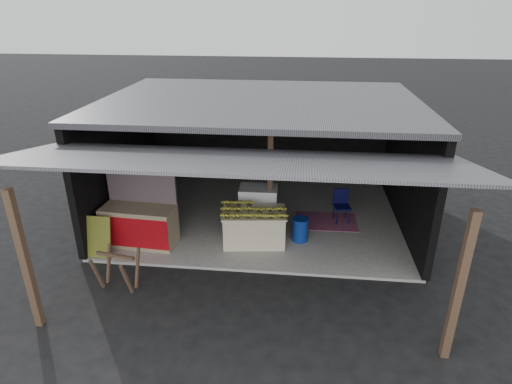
# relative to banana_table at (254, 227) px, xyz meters

# --- Properties ---
(ground) EXTENTS (80.00, 80.00, 0.00)m
(ground) POSITION_rel_banana_table_xyz_m (-0.01, -1.12, -0.45)
(ground) COLOR black
(ground) RESTS_ON ground
(concrete_slab) EXTENTS (7.00, 5.00, 0.06)m
(concrete_slab) POSITION_rel_banana_table_xyz_m (-0.01, 1.38, -0.42)
(concrete_slab) COLOR gray
(concrete_slab) RESTS_ON ground
(shophouse) EXTENTS (7.40, 7.29, 3.02)m
(shophouse) POSITION_rel_banana_table_xyz_m (-0.01, 1.69, 1.65)
(shophouse) COLOR black
(shophouse) RESTS_ON ground
(banana_table) EXTENTS (1.49, 1.02, 0.77)m
(banana_table) POSITION_rel_banana_table_xyz_m (0.00, 0.00, 0.00)
(banana_table) COLOR beige
(banana_table) RESTS_ON concrete_slab
(banana_pile) EXTENTS (1.36, 0.91, 0.15)m
(banana_pile) POSITION_rel_banana_table_xyz_m (-0.00, 0.00, 0.46)
(banana_pile) COLOR gold
(banana_pile) RESTS_ON banana_table
(white_crate) EXTENTS (0.90, 0.62, 0.99)m
(white_crate) POSITION_rel_banana_table_xyz_m (0.01, 0.83, 0.11)
(white_crate) COLOR white
(white_crate) RESTS_ON concrete_slab
(neighbor_stall) EXTENTS (1.63, 0.82, 1.63)m
(neighbor_stall) POSITION_rel_banana_table_xyz_m (-2.51, -0.31, 0.10)
(neighbor_stall) COLOR #998466
(neighbor_stall) RESTS_ON concrete_slab
(green_signboard) EXTENTS (0.59, 0.27, 0.87)m
(green_signboard) POSITION_rel_banana_table_xyz_m (-3.23, -0.90, 0.06)
(green_signboard) COLOR black
(green_signboard) RESTS_ON concrete_slab
(sawhorse) EXTENTS (0.78, 0.77, 0.76)m
(sawhorse) POSITION_rel_banana_table_xyz_m (-2.37, -1.91, 0.03)
(sawhorse) COLOR brown
(sawhorse) RESTS_ON ground
(water_barrel) EXTENTS (0.35, 0.35, 0.52)m
(water_barrel) POSITION_rel_banana_table_xyz_m (1.03, 0.20, -0.12)
(water_barrel) COLOR navy
(water_barrel) RESTS_ON concrete_slab
(plastic_chair) EXTENTS (0.45, 0.45, 0.81)m
(plastic_chair) POSITION_rel_banana_table_xyz_m (2.01, 1.31, 0.09)
(plastic_chair) COLOR #0A0A37
(plastic_chair) RESTS_ON concrete_slab
(magenta_rug) EXTENTS (1.52, 1.02, 0.01)m
(magenta_rug) POSITION_rel_banana_table_xyz_m (1.66, 1.19, -0.38)
(magenta_rug) COLOR maroon
(magenta_rug) RESTS_ON concrete_slab
(picture_frames) EXTENTS (1.62, 0.04, 0.46)m
(picture_frames) POSITION_rel_banana_table_xyz_m (-0.18, 3.77, 1.48)
(picture_frames) COLOR black
(picture_frames) RESTS_ON shophouse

